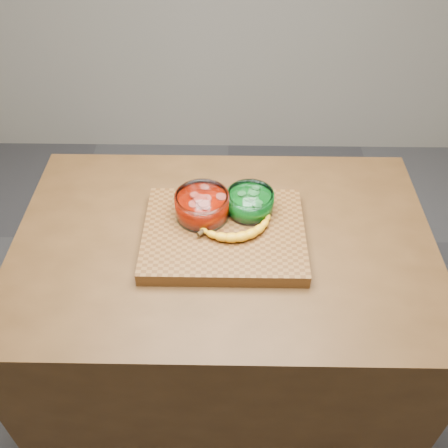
{
  "coord_description": "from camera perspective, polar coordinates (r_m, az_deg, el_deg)",
  "views": [
    {
      "loc": [
        0.02,
        -0.99,
        1.91
      ],
      "look_at": [
        0.0,
        0.0,
        0.96
      ],
      "focal_mm": 40.0,
      "sensor_mm": 36.0,
      "label": 1
    }
  ],
  "objects": [
    {
      "name": "ground",
      "position": [
        2.16,
        0.0,
        -18.71
      ],
      "size": [
        3.5,
        3.5,
        0.0
      ],
      "primitive_type": "plane",
      "color": "#4E4E52",
      "rests_on": "ground"
    },
    {
      "name": "counter",
      "position": [
        1.77,
        0.0,
        -11.99
      ],
      "size": [
        1.2,
        0.8,
        0.9
      ],
      "primitive_type": "cube",
      "color": "#513318",
      "rests_on": "ground"
    },
    {
      "name": "cutting_board",
      "position": [
        1.4,
        0.0,
        -1.18
      ],
      "size": [
        0.45,
        0.35,
        0.04
      ],
      "primitive_type": "cube",
      "color": "brown",
      "rests_on": "counter"
    },
    {
      "name": "bowl_red",
      "position": [
        1.41,
        -2.51,
        2.09
      ],
      "size": [
        0.15,
        0.15,
        0.07
      ],
      "color": "white",
      "rests_on": "cutting_board"
    },
    {
      "name": "banana",
      "position": [
        1.37,
        1.41,
        -0.38
      ],
      "size": [
        0.23,
        0.13,
        0.03
      ],
      "primitive_type": null,
      "color": "#F7AD15",
      "rests_on": "cutting_board"
    },
    {
      "name": "bowl_green",
      "position": [
        1.43,
        3.0,
        2.51
      ],
      "size": [
        0.14,
        0.14,
        0.06
      ],
      "color": "white",
      "rests_on": "cutting_board"
    }
  ]
}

